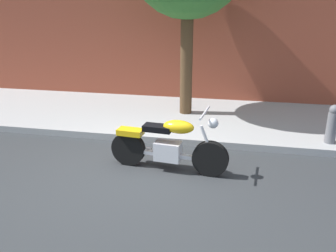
% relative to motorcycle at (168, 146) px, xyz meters
% --- Properties ---
extents(ground_plane, '(60.00, 60.00, 0.00)m').
position_rel_motorcycle_xyz_m(ground_plane, '(-0.53, -0.21, -0.45)').
color(ground_plane, '#303335').
extents(sidewalk, '(23.14, 3.23, 0.14)m').
position_rel_motorcycle_xyz_m(sidewalk, '(-0.53, 2.71, -0.38)').
color(sidewalk, '#A3A3A3').
rests_on(sidewalk, ground).
extents(motorcycle, '(2.06, 0.70, 1.10)m').
position_rel_motorcycle_xyz_m(motorcycle, '(0.00, 0.00, 0.00)').
color(motorcycle, black).
rests_on(motorcycle, ground).
extents(fire_hydrant, '(0.20, 0.20, 0.91)m').
position_rel_motorcycle_xyz_m(fire_hydrant, '(2.92, 1.49, 0.01)').
color(fire_hydrant, slate).
rests_on(fire_hydrant, ground).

